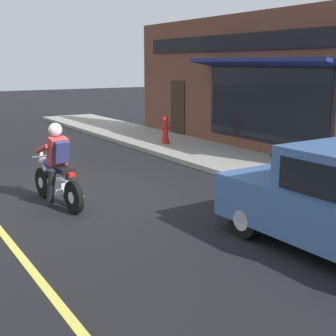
{
  "coord_description": "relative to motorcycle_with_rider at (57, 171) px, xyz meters",
  "views": [
    {
      "loc": [
        -3.35,
        -8.84,
        2.72
      ],
      "look_at": [
        0.85,
        -2.15,
        0.95
      ],
      "focal_mm": 50.0,
      "sensor_mm": 36.0,
      "label": 1
    }
  ],
  "objects": [
    {
      "name": "ground_plane",
      "position": [
        0.48,
        0.22,
        -0.68
      ],
      "size": [
        80.0,
        80.0,
        0.0
      ],
      "primitive_type": "plane",
      "color": "black"
    },
    {
      "name": "storefront_building",
      "position": [
        6.97,
        2.79,
        1.43
      ],
      "size": [
        1.25,
        11.34,
        4.2
      ],
      "color": "brown",
      "rests_on": "ground"
    },
    {
      "name": "sidewalk_curb",
      "position": [
        5.44,
        3.22,
        -0.61
      ],
      "size": [
        2.6,
        22.0,
        0.14
      ],
      "primitive_type": "cube",
      "color": "gray",
      "rests_on": "ground"
    },
    {
      "name": "motorcycle_with_rider",
      "position": [
        0.0,
        0.0,
        0.0
      ],
      "size": [
        0.6,
        2.02,
        1.62
      ],
      "color": "black",
      "rests_on": "ground"
    },
    {
      "name": "fire_hydrant",
      "position": [
        5.17,
        4.34,
        -0.11
      ],
      "size": [
        0.36,
        0.24,
        0.88
      ],
      "color": "red",
      "rests_on": "sidewalk_curb"
    }
  ]
}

